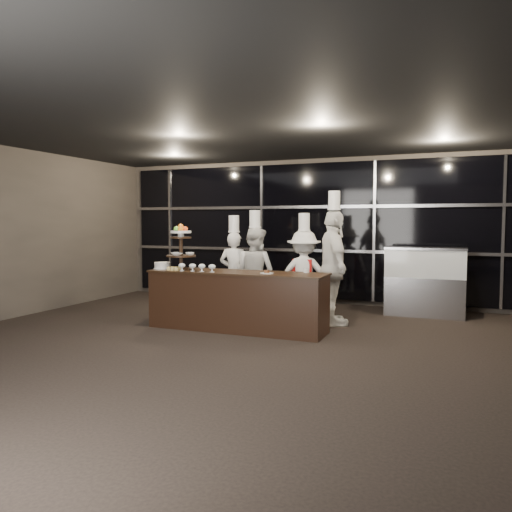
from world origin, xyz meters
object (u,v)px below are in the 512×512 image
at_px(chef_a, 234,271).
at_px(chef_c, 304,275).
at_px(layer_cake, 162,266).
at_px(display_case, 425,278).
at_px(buffet_counter, 237,300).
at_px(chef_d, 333,267).
at_px(display_stand, 181,244).
at_px(chef_b, 255,272).

distance_m(chef_a, chef_c, 1.32).
bearing_deg(layer_cake, display_case, 31.31).
height_order(layer_cake, chef_a, chef_a).
xyz_separation_m(chef_a, chef_c, (1.32, 0.00, -0.01)).
distance_m(buffet_counter, chef_a, 1.34).
bearing_deg(chef_a, layer_cake, -121.49).
height_order(layer_cake, chef_d, chef_d).
bearing_deg(display_stand, layer_cake, -171.31).
distance_m(display_case, chef_a, 3.46).
bearing_deg(layer_cake, chef_b, 41.21).
bearing_deg(display_stand, chef_c, 33.94).
bearing_deg(buffet_counter, display_case, 41.78).
bearing_deg(display_case, chef_a, -159.55).
bearing_deg(display_case, display_stand, -147.02).
distance_m(display_stand, chef_c, 2.17).
bearing_deg(chef_a, display_stand, -109.73).
relative_size(buffet_counter, layer_cake, 9.47).
height_order(display_stand, chef_a, chef_a).
bearing_deg(display_case, buffet_counter, -138.22).
height_order(display_stand, display_case, display_stand).
distance_m(buffet_counter, chef_b, 1.08).
relative_size(display_stand, chef_c, 0.40).
distance_m(layer_cake, chef_d, 2.82).
distance_m(chef_a, chef_b, 0.50).
xyz_separation_m(display_stand, chef_d, (2.31, 0.94, -0.38)).
distance_m(display_stand, chef_a, 1.35).
height_order(buffet_counter, chef_c, chef_c).
relative_size(display_stand, chef_a, 0.41).
bearing_deg(layer_cake, buffet_counter, 2.16).
distance_m(chef_c, chef_d, 0.64).
xyz_separation_m(layer_cake, chef_a, (0.74, 1.22, -0.18)).
relative_size(layer_cake, display_case, 0.22).
xyz_separation_m(display_stand, chef_a, (0.42, 1.17, -0.55)).
bearing_deg(buffet_counter, chef_c, 57.74).
height_order(layer_cake, display_case, display_case).
bearing_deg(layer_cake, chef_c, 30.57).
xyz_separation_m(layer_cake, chef_d, (2.64, 0.99, -0.01)).
xyz_separation_m(chef_b, chef_d, (1.42, -0.08, 0.15)).
relative_size(chef_a, chef_c, 0.98).
xyz_separation_m(chef_c, chef_d, (0.57, -0.23, 0.18)).
height_order(layer_cake, chef_c, chef_c).
relative_size(display_case, chef_c, 0.75).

